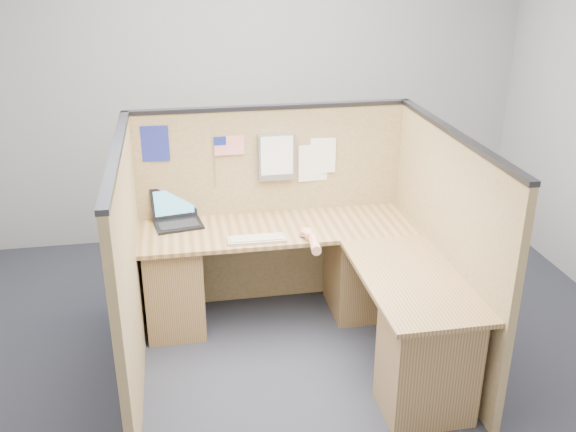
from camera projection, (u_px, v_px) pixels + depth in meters
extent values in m
plane|color=#21222F|center=(296.00, 370.00, 4.20)|extent=(5.00, 5.00, 0.00)
plane|color=#A1A3A6|center=(249.00, 88.00, 5.70)|extent=(5.00, 0.00, 5.00)
cube|color=olive|center=(271.00, 207.00, 4.82)|extent=(2.05, 0.05, 1.50)
cube|color=#232328|center=(270.00, 107.00, 4.52)|extent=(2.05, 0.06, 0.03)
cube|color=olive|center=(129.00, 274.00, 3.84)|extent=(0.05, 1.80, 1.50)
cube|color=#232328|center=(116.00, 152.00, 3.54)|extent=(0.06, 1.80, 0.03)
cube|color=olive|center=(444.00, 248.00, 4.16)|extent=(0.05, 1.80, 1.50)
cube|color=#232328|center=(456.00, 134.00, 3.87)|extent=(0.06, 1.80, 0.03)
cube|color=brown|center=(278.00, 229.00, 4.53)|extent=(1.95, 0.60, 0.03)
cube|color=brown|center=(413.00, 279.00, 3.85)|extent=(0.60, 1.15, 0.03)
cube|color=brown|center=(174.00, 283.00, 4.55)|extent=(0.40, 0.50, 0.70)
cube|color=brown|center=(358.00, 268.00, 4.77)|extent=(0.40, 0.50, 0.70)
cube|color=brown|center=(427.00, 361.00, 3.70)|extent=(0.50, 0.40, 0.70)
cube|color=black|center=(179.00, 225.00, 4.55)|extent=(0.36, 0.29, 0.02)
cube|color=black|center=(177.00, 202.00, 4.64)|extent=(0.33, 0.12, 0.22)
cube|color=teal|center=(177.00, 202.00, 4.63)|extent=(0.29, 0.10, 0.18)
cube|color=gray|center=(257.00, 240.00, 4.31)|extent=(0.39, 0.14, 0.02)
cube|color=silver|center=(256.00, 238.00, 4.31)|extent=(0.36, 0.11, 0.01)
ellipsoid|color=silver|center=(307.00, 234.00, 4.37)|extent=(0.10, 0.07, 0.04)
ellipsoid|color=tan|center=(307.00, 231.00, 4.35)|extent=(0.08, 0.10, 0.04)
cylinder|color=tan|center=(309.00, 236.00, 4.32)|extent=(0.06, 0.04, 0.06)
cylinder|color=tan|center=(315.00, 244.00, 4.20)|extent=(0.09, 0.24, 0.07)
cube|color=navy|center=(155.00, 144.00, 4.44)|extent=(0.19, 0.02, 0.26)
cylinder|color=olive|center=(215.00, 162.00, 4.56)|extent=(0.01, 0.01, 0.37)
cube|color=red|center=(229.00, 145.00, 4.53)|extent=(0.21, 0.00, 0.14)
cube|color=navy|center=(220.00, 141.00, 4.50)|extent=(0.09, 0.00, 0.06)
cube|color=slate|center=(276.00, 157.00, 4.61)|extent=(0.26, 0.05, 0.34)
cube|color=white|center=(277.00, 156.00, 4.58)|extent=(0.23, 0.01, 0.29)
cube|color=white|center=(322.00, 156.00, 4.69)|extent=(0.21, 0.02, 0.26)
cube|color=white|center=(313.00, 163.00, 4.70)|extent=(0.22, 0.02, 0.28)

